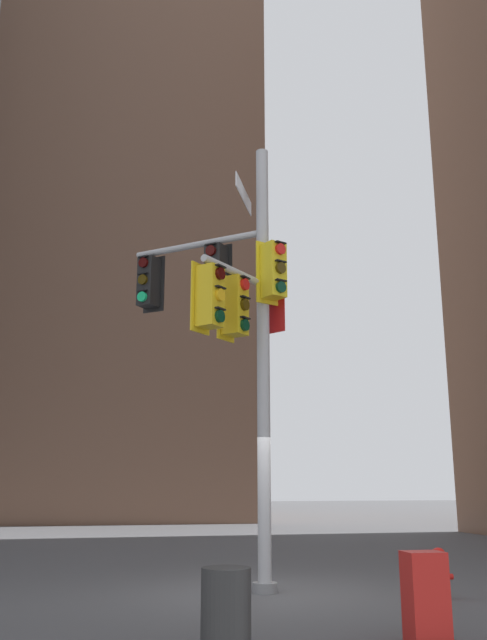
{
  "coord_description": "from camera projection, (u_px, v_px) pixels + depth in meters",
  "views": [
    {
      "loc": [
        -2.57,
        -11.51,
        1.72
      ],
      "look_at": [
        -0.28,
        0.38,
        4.65
      ],
      "focal_mm": 38.19,
      "sensor_mm": 36.0,
      "label": 1
    }
  ],
  "objects": [
    {
      "name": "building_mid_block",
      "position": [
        130.0,
        147.0,
        40.77
      ],
      "size": [
        13.53,
        13.53,
        42.84
      ],
      "primitive_type": "cube",
      "color": "brown",
      "rests_on": "ground"
    },
    {
      "name": "trash_bin",
      "position": [
        226.0,
        611.0,
        7.12
      ],
      "size": [
        0.53,
        0.53,
        0.86
      ],
      "primitive_type": "cylinder",
      "color": "#2D2D2D",
      "rests_on": "ground"
    },
    {
      "name": "newspaper_box",
      "position": [
        426.0,
        597.0,
        7.62
      ],
      "size": [
        0.45,
        0.36,
        0.98
      ],
      "color": "red",
      "rests_on": "ground"
    },
    {
      "name": "ground",
      "position": [
        265.0,
        593.0,
        11.06
      ],
      "size": [
        120.0,
        120.0,
        0.0
      ],
      "primitive_type": "plane",
      "color": "#474749"
    },
    {
      "name": "signal_pole_assembly",
      "position": [
        232.0,
        311.0,
        12.09
      ],
      "size": [
        2.61,
        3.29,
        7.87
      ],
      "color": "#B2B2B5",
      "rests_on": "ground"
    },
    {
      "name": "fire_hydrant",
      "position": [
        440.0,
        572.0,
        10.57
      ],
      "size": [
        0.33,
        0.23,
        0.76
      ],
      "color": "red",
      "rests_on": "ground"
    }
  ]
}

